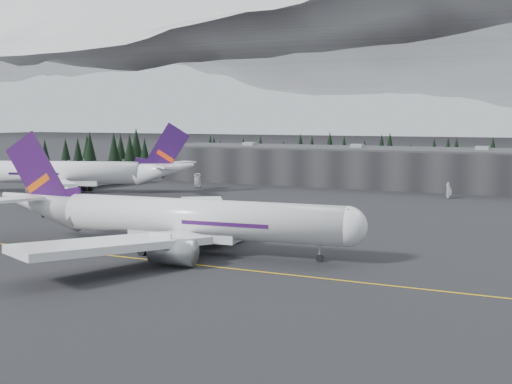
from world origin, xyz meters
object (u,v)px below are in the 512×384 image
at_px(gse_vehicle_a, 198,186).
at_px(gse_vehicle_b, 449,196).
at_px(jet_parked, 76,173).
at_px(terminal, 386,167).
at_px(jet_main, 169,217).

bearing_deg(gse_vehicle_a, gse_vehicle_b, -9.59).
bearing_deg(jet_parked, gse_vehicle_a, -154.07).
bearing_deg(gse_vehicle_b, terminal, -144.61).
bearing_deg(jet_main, jet_parked, 134.05).
relative_size(terminal, gse_vehicle_a, 33.30).
height_order(terminal, gse_vehicle_b, terminal).
xyz_separation_m(terminal, jet_main, (-9.73, -119.44, -0.60)).
bearing_deg(gse_vehicle_a, jet_parked, -148.78).
relative_size(jet_main, gse_vehicle_b, 14.75).
bearing_deg(jet_parked, gse_vehicle_b, 178.16).
height_order(jet_main, gse_vehicle_a, jet_main).
bearing_deg(gse_vehicle_a, terminal, 16.96).
height_order(jet_parked, gse_vehicle_a, jet_parked).
distance_m(terminal, jet_parked, 99.56).
xyz_separation_m(jet_main, jet_parked, (-71.11, 61.31, 0.28)).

